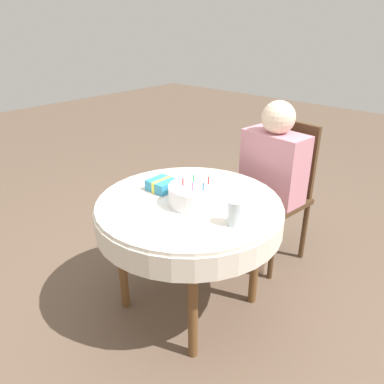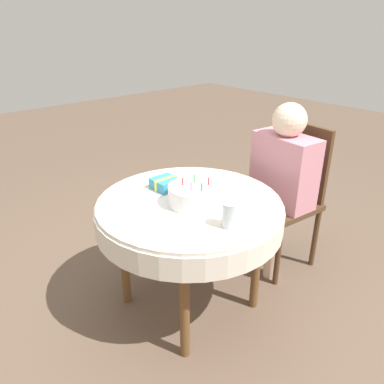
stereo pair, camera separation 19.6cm
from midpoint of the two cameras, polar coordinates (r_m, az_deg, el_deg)
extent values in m
plane|color=brown|center=(2.40, 2.09, -16.56)|extent=(12.00, 12.00, 0.00)
cylinder|color=silver|center=(2.00, 2.39, -1.66)|extent=(0.99, 0.99, 0.02)
cylinder|color=silver|center=(2.04, 2.35, -3.49)|extent=(1.01, 1.01, 0.13)
cylinder|color=brown|center=(2.22, -7.92, -9.48)|extent=(0.05, 0.05, 0.68)
cylinder|color=brown|center=(1.88, 1.97, -16.63)|extent=(0.05, 0.05, 0.68)
cylinder|color=brown|center=(2.51, 2.41, -4.84)|extent=(0.05, 0.05, 0.68)
cylinder|color=brown|center=(2.22, 12.41, -9.99)|extent=(0.05, 0.05, 0.68)
cube|color=#4C331E|center=(2.60, 15.40, -1.90)|extent=(0.46, 0.46, 0.04)
cube|color=#4C331E|center=(2.64, 18.81, 4.42)|extent=(0.38, 0.07, 0.50)
cylinder|color=#4C331E|center=(2.69, 9.36, -5.98)|extent=(0.04, 0.04, 0.44)
cylinder|color=#4C331E|center=(2.49, 15.20, -9.40)|extent=(0.04, 0.04, 0.44)
cylinder|color=#4C331E|center=(2.93, 14.52, -3.75)|extent=(0.04, 0.04, 0.44)
cylinder|color=#4C331E|center=(2.75, 20.21, -6.65)|extent=(0.04, 0.04, 0.44)
cylinder|color=beige|center=(2.65, 11.00, -6.14)|extent=(0.09, 0.09, 0.47)
cylinder|color=beige|center=(2.54, 14.36, -8.07)|extent=(0.09, 0.09, 0.47)
cube|color=#C67F8E|center=(2.50, 16.04, 3.19)|extent=(0.44, 0.25, 0.46)
sphere|color=beige|center=(2.40, 16.97, 10.42)|extent=(0.21, 0.21, 0.21)
cube|color=white|center=(1.97, 3.23, -1.85)|extent=(0.33, 0.33, 0.00)
cylinder|color=white|center=(1.95, 3.27, -0.51)|extent=(0.28, 0.28, 0.10)
cylinder|color=blue|center=(1.87, 4.49, 0.69)|extent=(0.01, 0.01, 0.04)
cylinder|color=red|center=(1.94, 5.45, 1.59)|extent=(0.01, 0.01, 0.04)
cylinder|color=green|center=(1.97, 3.20, 2.00)|extent=(0.01, 0.01, 0.04)
cylinder|color=red|center=(1.93, 1.49, 1.55)|extent=(0.01, 0.01, 0.04)
cylinder|color=#D166B2|center=(1.87, 2.85, 0.77)|extent=(0.01, 0.01, 0.04)
cylinder|color=silver|center=(1.75, 9.02, -3.55)|extent=(0.08, 0.08, 0.12)
cube|color=teal|center=(2.13, -1.42, 1.26)|extent=(0.14, 0.14, 0.06)
cube|color=#EAE54C|center=(2.13, -1.42, 1.26)|extent=(0.02, 0.15, 0.07)
camera|label=1|loc=(0.10, -87.14, 1.34)|focal=35.00mm
camera|label=2|loc=(0.10, 92.86, -1.34)|focal=35.00mm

